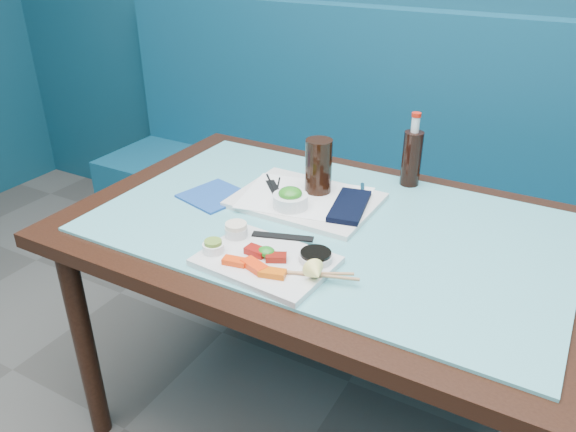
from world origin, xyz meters
The scene contains 34 objects.
booth_bench centered at (0.00, 2.29, 0.37)m, with size 3.00×0.56×1.17m.
dining_table centered at (0.00, 1.45, 0.67)m, with size 1.40×0.90×0.75m.
glass_top centered at (0.00, 1.45, 0.75)m, with size 1.22×0.76×0.01m, color #5BAFB7.
sashimi_plate centered at (-0.04, 1.19, 0.77)m, with size 0.30×0.22×0.02m, color silver.
salmon_left centered at (-0.09, 1.13, 0.78)m, with size 0.06×0.03×0.01m, color #FC3B0A.
salmon_mid centered at (-0.04, 1.14, 0.78)m, with size 0.06×0.03×0.02m, color #FF350A.
salmon_right centered at (0.01, 1.13, 0.78)m, with size 0.06×0.03×0.01m, color #E15609.
tuna_left centered at (-0.07, 1.19, 0.78)m, with size 0.05×0.03×0.02m, color maroon.
tuna_right centered at (-0.02, 1.19, 0.78)m, with size 0.05×0.03×0.02m, color maroon.
seaweed_garnish centered at (-0.05, 1.20, 0.79)m, with size 0.04×0.04×0.02m, color #207A1C.
ramekin_wasabi centered at (-0.17, 1.15, 0.78)m, with size 0.05×0.05×0.02m, color white.
wasabi_fill centered at (-0.17, 1.15, 0.80)m, with size 0.04×0.04×0.01m, color olive.
ramekin_ginger centered at (-0.16, 1.24, 0.79)m, with size 0.06×0.06×0.02m, color silver.
ginger_fill centered at (-0.16, 1.24, 0.80)m, with size 0.05×0.05×0.01m, color beige.
soy_dish centered at (0.06, 1.24, 0.78)m, with size 0.08×0.08×0.02m, color silver.
soy_fill centered at (0.06, 1.24, 0.79)m, with size 0.07×0.07×0.01m, color black.
lemon_wedge centered at (0.10, 1.16, 0.80)m, with size 0.05×0.05×0.04m, color #FFEF78.
chopstick_sleeve centered at (-0.06, 1.29, 0.78)m, with size 0.15×0.02×0.00m, color black.
wooden_chopstick_a centered at (0.07, 1.17, 0.78)m, with size 0.01×0.01×0.22m, color #AE7D52.
wooden_chopstick_b centered at (0.08, 1.17, 0.78)m, with size 0.01×0.01×0.23m, color #AE7B52.
serving_tray centered at (-0.11, 1.52, 0.77)m, with size 0.39×0.29×0.01m, color silver.
paper_placemat centered at (-0.11, 1.52, 0.77)m, with size 0.35×0.25×0.00m, color white.
seaweed_bowl centered at (-0.12, 1.45, 0.79)m, with size 0.10×0.10×0.04m, color white.
seaweed_salad centered at (-0.12, 1.45, 0.82)m, with size 0.07×0.07×0.03m, color #29831E.
cola_glass centered at (-0.10, 1.58, 0.85)m, with size 0.08×0.08×0.16m, color black.
navy_pouch centered at (0.02, 1.52, 0.78)m, with size 0.09×0.20×0.02m, color black.
fork centered at (0.02, 1.63, 0.78)m, with size 0.01×0.01×0.10m, color white.
black_chopstick_a centered at (-0.21, 1.51, 0.78)m, with size 0.01×0.01×0.24m, color black.
black_chopstick_b centered at (-0.20, 1.51, 0.78)m, with size 0.01×0.01×0.20m, color black.
tray_sleeve centered at (-0.21, 1.51, 0.77)m, with size 0.03×0.16×0.00m, color black.
cola_bottle_body centered at (0.10, 1.79, 0.84)m, with size 0.06×0.06×0.17m, color black.
cola_bottle_neck centered at (0.10, 1.79, 0.95)m, with size 0.02×0.02×0.05m, color silver.
cola_bottle_cap centered at (0.10, 1.79, 0.98)m, with size 0.03×0.03×0.01m, color red.
blue_napkin centered at (-0.36, 1.43, 0.76)m, with size 0.17×0.17×0.01m, color navy.
Camera 1 is at (0.55, 0.24, 1.47)m, focal length 35.00 mm.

